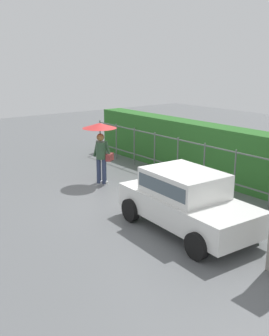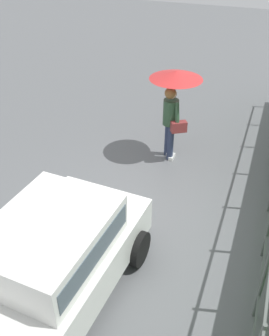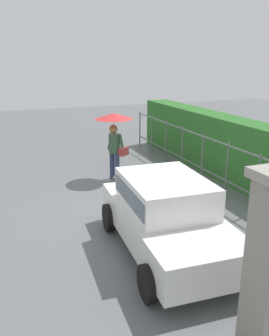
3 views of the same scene
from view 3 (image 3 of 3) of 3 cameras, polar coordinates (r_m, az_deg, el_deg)
The scene contains 5 objects.
ground_plane at distance 8.87m, azimuth 1.48°, elevation -6.94°, with size 40.00×40.00×0.00m, color slate.
car at distance 6.85m, azimuth 5.11°, elevation -7.18°, with size 3.82×2.04×1.48m.
pedestrian at distance 10.82m, azimuth -3.26°, elevation 6.20°, with size 1.15×1.15×2.05m.
fence_section at distance 10.34m, azimuth 12.65°, elevation 1.06°, with size 11.20×0.05×1.50m.
hedge_row at distance 10.89m, azimuth 17.07°, elevation 2.19°, with size 12.15×0.90×1.90m, color #2D6B28.
Camera 3 is at (7.45, -3.17, 3.62)m, focal length 37.95 mm.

